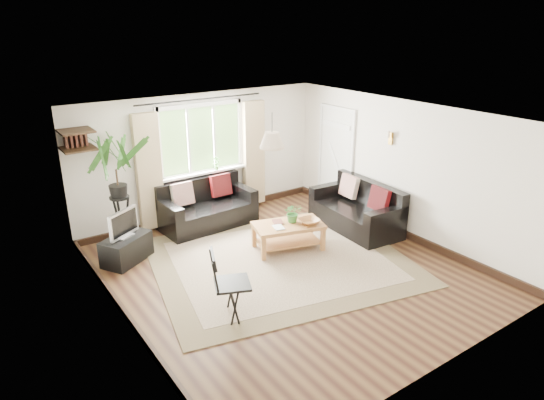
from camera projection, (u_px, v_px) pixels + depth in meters
floor at (287, 271)px, 7.50m from camera, size 5.50×5.50×0.00m
ceiling at (289, 117)px, 6.66m from camera, size 5.50×5.50×0.00m
wall_back at (201, 157)px, 9.19m from camera, size 5.00×0.02×2.40m
wall_front at (447, 275)px, 4.97m from camera, size 5.00×0.02×2.40m
wall_left at (119, 240)px, 5.75m from camera, size 0.02×5.50×2.40m
wall_right at (403, 170)px, 8.42m from camera, size 0.02×5.50×2.40m
rug at (280, 261)px, 7.80m from camera, size 4.55×4.12×0.02m
window at (201, 139)px, 9.04m from camera, size 2.50×0.16×2.16m
door at (336, 159)px, 9.78m from camera, size 0.06×0.96×2.06m
corner_shelf at (77, 140)px, 7.56m from camera, size 0.50×0.50×0.34m
pendant_lamp at (272, 136)px, 7.09m from camera, size 0.36×0.36×0.54m
wall_sconce at (390, 137)px, 8.42m from camera, size 0.12×0.12×0.28m
sofa_back at (207, 205)px, 9.00m from camera, size 1.77×0.94×0.82m
sofa_right at (356, 208)px, 8.88m from camera, size 1.80×0.98×0.82m
coffee_table at (288, 237)px, 8.13m from camera, size 1.27×0.91×0.47m
table_plant at (293, 213)px, 8.06m from camera, size 0.39×0.38×0.33m
bowl at (309, 221)px, 8.04m from camera, size 0.37×0.37×0.08m
book_a at (274, 228)px, 7.86m from camera, size 0.21×0.25×0.02m
book_b at (273, 222)px, 8.08m from camera, size 0.24×0.27×0.02m
tv_stand at (127, 249)px, 7.74m from camera, size 0.91×0.79×0.43m
tv at (124, 223)px, 7.58m from camera, size 0.63×0.49×0.47m
palm_stand at (119, 192)px, 8.00m from camera, size 0.93×0.93×1.94m
folding_chair at (232, 285)px, 6.19m from camera, size 0.64×0.64×0.95m
sill_plant at (216, 163)px, 9.28m from camera, size 0.14×0.10×0.27m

